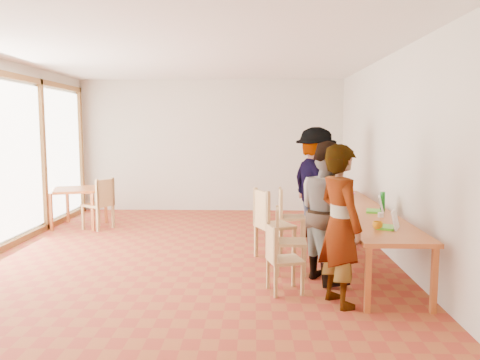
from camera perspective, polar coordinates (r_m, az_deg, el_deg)
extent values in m
plane|color=#994725|center=(7.07, -6.40, -9.38)|extent=(8.00, 8.00, 0.00)
cube|color=beige|center=(10.78, -3.53, 4.19)|extent=(6.00, 0.10, 3.00)
cube|color=beige|center=(2.93, -17.72, -2.19)|extent=(6.00, 0.10, 3.00)
cube|color=beige|center=(7.04, 18.41, 2.67)|extent=(0.10, 8.00, 3.00)
cube|color=white|center=(6.89, -6.72, 15.57)|extent=(6.00, 8.00, 0.04)
cube|color=#AF5826|center=(6.94, 14.37, -3.69)|extent=(0.80, 4.00, 0.05)
cube|color=#AF5826|center=(5.12, 15.32, -11.68)|extent=(0.06, 0.06, 0.70)
cube|color=#AF5826|center=(8.83, 9.38, -3.90)|extent=(0.06, 0.06, 0.70)
cube|color=#AF5826|center=(5.32, 22.59, -11.26)|extent=(0.06, 0.06, 0.70)
cube|color=#AF5826|center=(8.95, 13.71, -3.86)|extent=(0.06, 0.06, 0.70)
cube|color=#AF5826|center=(9.54, -19.05, -1.11)|extent=(0.90, 0.90, 0.05)
cube|color=#AF5826|center=(9.39, -22.04, -3.67)|extent=(0.05, 0.05, 0.70)
cube|color=#AF5826|center=(10.10, -20.27, -2.91)|extent=(0.05, 0.05, 0.70)
cube|color=#AF5826|center=(9.11, -17.53, -3.80)|extent=(0.05, 0.05, 0.70)
cube|color=#AF5826|center=(9.83, -16.04, -3.00)|extent=(0.05, 0.05, 0.70)
cube|color=tan|center=(5.56, 5.51, -9.68)|extent=(0.45, 0.45, 0.04)
cube|color=tan|center=(5.45, 3.83, -7.65)|extent=(0.13, 0.37, 0.39)
cube|color=tan|center=(6.27, 6.22, -7.53)|extent=(0.42, 0.42, 0.04)
cube|color=tan|center=(6.21, 4.56, -5.47)|extent=(0.05, 0.40, 0.42)
cube|color=tan|center=(6.88, 4.27, -5.58)|extent=(0.64, 0.64, 0.05)
cube|color=tan|center=(6.73, 2.64, -3.46)|extent=(0.24, 0.46, 0.50)
cube|color=tan|center=(7.82, 6.38, -4.55)|extent=(0.43, 0.43, 0.04)
cube|color=tan|center=(7.76, 4.98, -2.79)|extent=(0.04, 0.43, 0.45)
cube|color=tan|center=(9.27, -16.95, -2.90)|extent=(0.61, 0.61, 0.04)
cube|color=tan|center=(9.09, -16.12, -1.42)|extent=(0.25, 0.42, 0.47)
imported|color=gray|center=(5.16, 12.11, -5.42)|extent=(0.64, 0.75, 1.75)
imported|color=gray|center=(5.96, 10.67, -3.75)|extent=(0.93, 1.04, 1.76)
imported|color=gray|center=(8.16, 9.15, -0.38)|extent=(1.12, 1.42, 1.93)
cube|color=#52C826|center=(5.74, 17.44, -5.52)|extent=(0.28, 0.32, 0.03)
cube|color=white|center=(5.71, 18.40, -4.63)|extent=(0.17, 0.25, 0.22)
cube|color=#52C826|center=(6.77, 15.98, -3.66)|extent=(0.26, 0.31, 0.03)
cube|color=white|center=(6.76, 16.83, -2.85)|extent=(0.14, 0.26, 0.23)
cube|color=#52C826|center=(7.72, 12.00, -2.33)|extent=(0.21, 0.28, 0.03)
cube|color=white|center=(7.74, 12.67, -1.62)|extent=(0.10, 0.24, 0.22)
imported|color=orange|center=(5.65, 16.42, -5.34)|extent=(0.12, 0.12, 0.09)
cylinder|color=#14751B|center=(6.82, 16.99, -2.55)|extent=(0.07, 0.07, 0.28)
cylinder|color=silver|center=(8.55, 12.68, -1.28)|extent=(0.07, 0.07, 0.09)
cylinder|color=white|center=(6.42, 16.80, -4.09)|extent=(0.08, 0.08, 0.06)
cube|color=#DF3C98|center=(8.56, 13.65, -1.56)|extent=(0.05, 0.10, 0.01)
cube|color=black|center=(8.25, 12.28, -1.56)|extent=(0.16, 0.26, 0.09)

